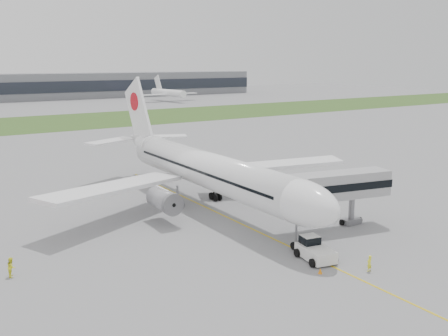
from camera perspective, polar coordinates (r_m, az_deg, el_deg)
ground at (r=68.01m, az=-0.15°, el=-5.41°), size 600.00×600.00×0.00m
apron_markings at (r=64.06m, az=2.28°, el=-6.54°), size 70.00×70.00×0.04m
grass_strip at (r=179.21m, az=-21.48°, el=4.70°), size 600.00×50.00×0.02m
airliner at (r=70.57m, az=-2.30°, el=-0.02°), size 48.13×53.95×17.88m
pushback_tug at (r=54.05m, az=10.26°, el=-9.14°), size 3.67×4.85×2.29m
jet_bridge at (r=62.22m, az=11.79°, el=-2.18°), size 15.98×6.27×7.29m
safety_cone_left at (r=50.91m, az=10.95°, el=-11.47°), size 0.42×0.42×0.57m
safety_cone_right at (r=54.90m, az=10.63°, el=-9.70°), size 0.38×0.38×0.53m
ground_crew_near at (r=52.40m, az=16.27°, el=-10.41°), size 0.63×0.44×1.66m
ground_crew_far at (r=53.32m, az=-23.12°, el=-10.36°), size 0.98×1.12×1.94m
distant_aircraft_right at (r=264.33m, az=-6.39°, el=7.58°), size 35.83×32.15×12.90m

